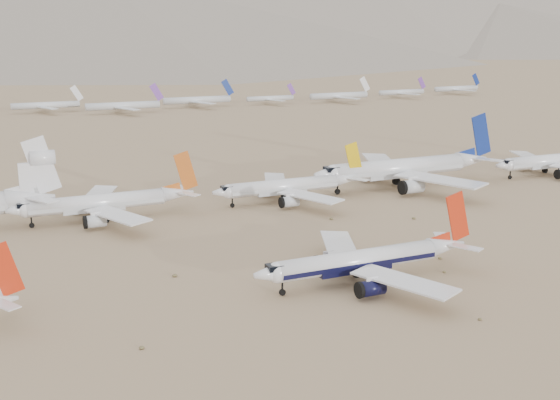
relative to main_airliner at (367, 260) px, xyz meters
name	(u,v)px	position (x,y,z in m)	size (l,w,h in m)	color
ground	(344,278)	(-3.00, 3.49, -4.42)	(7000.00, 7000.00, 0.00)	#8E7452
main_airliner	(367,260)	(0.00, 0.00, 0.00)	(45.56, 44.50, 16.08)	white
row2_navy_widebody	(406,168)	(54.85, 67.27, 1.65)	(61.12, 59.77, 21.74)	white
row2_gold_tail	(290,186)	(14.15, 65.29, 0.01)	(44.46, 43.49, 15.83)	white
row2_orange_tail	(105,202)	(-37.57, 66.79, 0.22)	(46.31, 45.30, 16.52)	white
row2_blue_far	(554,161)	(111.41, 62.84, 0.27)	(47.37, 46.31, 16.83)	white
distant_storage_row	(110,104)	(11.52, 309.06, -0.01)	(575.13, 62.58, 14.79)	silver
foothills	(300,18)	(523.68, 1103.49, 62.73)	(4637.50, 1395.00, 155.00)	slate
desert_scrub	(463,323)	(3.86, -24.45, -4.13)	(261.14, 130.09, 0.67)	brown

